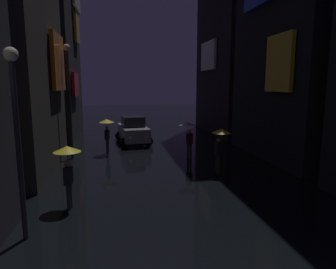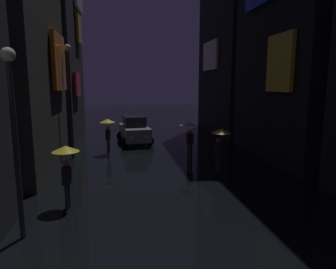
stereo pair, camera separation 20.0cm
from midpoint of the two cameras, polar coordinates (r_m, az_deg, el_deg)
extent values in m
cube|color=orange|center=(16.73, -19.76, 12.80)|extent=(0.20, 2.68, 2.85)
cube|color=#232328|center=(25.39, -21.91, 20.07)|extent=(4.00, 7.79, 18.16)
cube|color=red|center=(23.11, -16.67, 9.16)|extent=(0.20, 2.35, 1.70)
cube|color=yellow|center=(25.98, -16.39, 18.67)|extent=(0.20, 2.03, 2.15)
cube|color=yellow|center=(15.75, 20.90, 12.62)|extent=(0.20, 2.23, 2.74)
cube|color=white|center=(26.38, 8.27, 14.61)|extent=(0.20, 3.65, 2.36)
cylinder|color=#2D2D38|center=(10.69, -18.20, -11.28)|extent=(0.12, 0.12, 0.85)
cylinder|color=#2D2D38|center=(10.85, -17.88, -10.95)|extent=(0.12, 0.12, 0.85)
cube|color=black|center=(10.55, -18.24, -7.42)|extent=(0.28, 0.37, 0.60)
sphere|color=#9E7051|center=(10.44, -18.36, -5.26)|extent=(0.22, 0.22, 0.22)
cylinder|color=black|center=(10.71, -18.19, -6.88)|extent=(0.09, 0.09, 0.50)
cylinder|color=slate|center=(10.62, -18.29, -5.14)|extent=(0.02, 0.02, 0.77)
cone|color=yellow|center=(10.52, -18.42, -2.58)|extent=(0.90, 0.90, 0.20)
cylinder|color=#2D2D38|center=(16.96, 4.77, -3.17)|extent=(0.12, 0.12, 0.85)
cylinder|color=#2D2D38|center=(16.87, 4.26, -3.24)|extent=(0.12, 0.12, 0.85)
cube|color=#4C1E23|center=(16.77, 4.55, -0.79)|extent=(0.39, 0.32, 0.60)
sphere|color=tan|center=(16.70, 4.56, 0.60)|extent=(0.22, 0.22, 0.22)
cylinder|color=#4C1E23|center=(16.62, 4.12, -0.70)|extent=(0.09, 0.09, 0.50)
cylinder|color=slate|center=(16.57, 4.13, 0.44)|extent=(0.02, 0.02, 0.77)
cone|color=silver|center=(16.50, 4.15, 2.10)|extent=(0.90, 0.90, 0.20)
cylinder|color=#38332D|center=(14.53, 9.64, -5.43)|extent=(0.12, 0.12, 0.85)
cylinder|color=#38332D|center=(14.38, 9.98, -5.60)|extent=(0.12, 0.12, 0.85)
cube|color=black|center=(14.28, 9.89, -2.71)|extent=(0.27, 0.37, 0.60)
sphere|color=#9E7051|center=(14.20, 9.94, -1.09)|extent=(0.22, 0.22, 0.22)
cylinder|color=black|center=(14.14, 10.43, -2.63)|extent=(0.09, 0.09, 0.50)
cylinder|color=slate|center=(14.08, 10.47, -1.30)|extent=(0.02, 0.02, 0.77)
cone|color=yellow|center=(14.00, 10.53, 0.65)|extent=(0.90, 0.90, 0.20)
cylinder|color=#2D2D38|center=(18.61, -10.89, -2.18)|extent=(0.12, 0.12, 0.85)
cylinder|color=#2D2D38|center=(18.44, -11.06, -2.30)|extent=(0.12, 0.12, 0.85)
cube|color=black|center=(18.39, -11.05, -0.03)|extent=(0.31, 0.39, 0.60)
sphere|color=tan|center=(18.33, -11.09, 1.24)|extent=(0.22, 0.22, 0.22)
cylinder|color=black|center=(18.20, -11.08, 0.03)|extent=(0.09, 0.09, 0.50)
cylinder|color=slate|center=(18.15, -11.11, 1.08)|extent=(0.02, 0.02, 0.77)
cone|color=yellow|center=(18.08, -11.16, 2.60)|extent=(0.90, 0.90, 0.20)
cube|color=#99999E|center=(21.52, -6.17, 0.43)|extent=(2.16, 4.27, 0.90)
cube|color=black|center=(21.41, -6.21, 2.55)|extent=(1.65, 2.00, 0.70)
cylinder|color=black|center=(20.46, -3.29, -1.28)|extent=(0.66, 0.29, 0.64)
cylinder|color=black|center=(20.18, -7.78, -1.50)|extent=(0.66, 0.29, 0.64)
cylinder|color=black|center=(23.03, -4.72, -0.08)|extent=(0.66, 0.29, 0.64)
cylinder|color=black|center=(22.78, -8.71, -0.27)|extent=(0.66, 0.29, 0.64)
cube|color=white|center=(19.61, -3.57, -0.41)|extent=(0.21, 0.08, 0.14)
cube|color=white|center=(19.42, -6.75, -0.56)|extent=(0.21, 0.08, 0.14)
cylinder|color=#2D2D33|center=(17.46, -17.74, 5.17)|extent=(0.14, 0.14, 5.91)
sphere|color=#F9EFCC|center=(17.54, -18.27, 15.44)|extent=(0.36, 0.36, 0.36)
cylinder|color=#2D2D33|center=(8.71, -26.33, -3.37)|extent=(0.14, 0.14, 4.68)
sphere|color=#F9EFCC|center=(8.55, -27.59, 13.36)|extent=(0.36, 0.36, 0.36)
camera|label=1|loc=(0.10, -89.61, 0.07)|focal=32.00mm
camera|label=2|loc=(0.10, 90.39, -0.07)|focal=32.00mm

